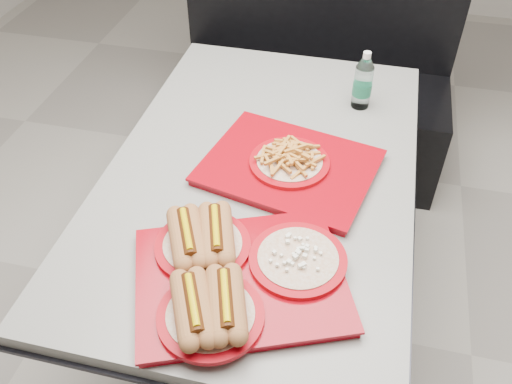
% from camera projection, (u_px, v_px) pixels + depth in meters
% --- Properties ---
extents(ground, '(6.00, 6.00, 0.00)m').
position_uv_depth(ground, '(260.00, 313.00, 2.13)').
color(ground, gray).
rests_on(ground, ground).
extents(diner_table, '(0.92, 1.42, 0.75)m').
position_uv_depth(diner_table, '(261.00, 207.00, 1.73)').
color(diner_table, black).
rests_on(diner_table, ground).
extents(booth_bench, '(1.30, 0.57, 1.35)m').
position_uv_depth(booth_bench, '(311.00, 82.00, 2.64)').
color(booth_bench, black).
rests_on(booth_bench, ground).
extents(tray_near, '(0.60, 0.54, 0.11)m').
position_uv_depth(tray_near, '(231.00, 273.00, 1.27)').
color(tray_near, maroon).
rests_on(tray_near, diner_table).
extents(tray_far, '(0.55, 0.47, 0.10)m').
position_uv_depth(tray_far, '(289.00, 164.00, 1.59)').
color(tray_far, maroon).
rests_on(tray_far, diner_table).
extents(water_bottle, '(0.06, 0.06, 0.20)m').
position_uv_depth(water_bottle, '(363.00, 84.00, 1.80)').
color(water_bottle, silver).
rests_on(water_bottle, diner_table).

